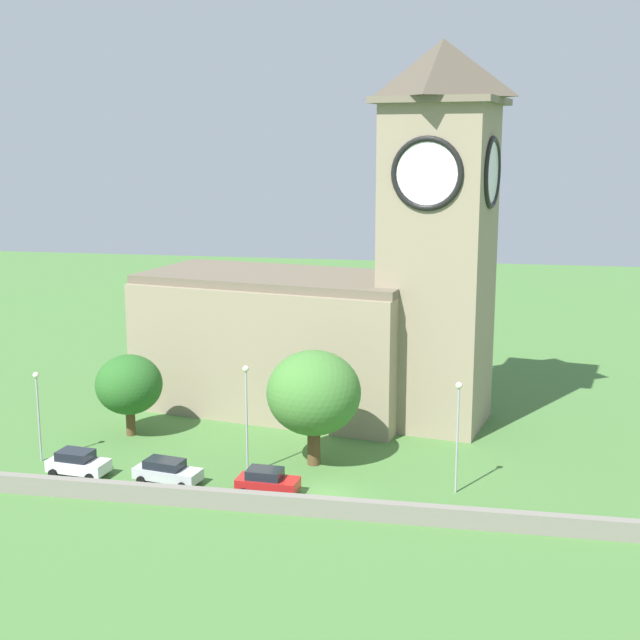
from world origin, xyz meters
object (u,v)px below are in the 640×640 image
at_px(car_red, 267,481).
at_px(streetlamp_central, 458,420).
at_px(church, 337,303).
at_px(tree_churchyard, 129,385).
at_px(streetlamp_west_end, 38,401).
at_px(tree_by_tower, 314,393).
at_px(streetlamp_west_mid, 246,403).
at_px(car_silver, 167,471).
at_px(car_white, 78,463).

xyz_separation_m(car_red, streetlamp_central, (12.22, 2.51, 4.14)).
distance_m(church, tree_churchyard, 18.31).
xyz_separation_m(streetlamp_west_end, tree_churchyard, (4.19, 6.59, -0.37)).
bearing_deg(tree_churchyard, church, 31.54).
bearing_deg(church, tree_churchyard, -148.46).
bearing_deg(tree_by_tower, streetlamp_west_mid, -146.97).
relative_size(car_silver, car_red, 1.16).
xyz_separation_m(car_silver, streetlamp_west_mid, (4.97, 2.53, 4.31)).
bearing_deg(streetlamp_west_end, tree_churchyard, 57.54).
bearing_deg(car_white, streetlamp_west_mid, 11.72).
xyz_separation_m(car_white, tree_churchyard, (0.28, 8.73, 3.22)).
bearing_deg(car_white, car_silver, -1.21).
distance_m(church, streetlamp_central, 19.90).
xyz_separation_m(car_silver, tree_churchyard, (-6.28, 8.87, 3.29)).
height_order(car_silver, streetlamp_west_end, streetlamp_west_end).
relative_size(car_red, streetlamp_west_mid, 0.53).
bearing_deg(streetlamp_west_end, car_red, -9.36).
bearing_deg(car_white, streetlamp_west_end, 151.27).
bearing_deg(church, streetlamp_central, -56.39).
bearing_deg(car_silver, tree_churchyard, 125.31).
bearing_deg(streetlamp_west_end, tree_by_tower, 8.61).
relative_size(car_white, streetlamp_west_mid, 0.56).
relative_size(streetlamp_west_mid, tree_churchyard, 1.20).
distance_m(streetlamp_west_mid, streetlamp_central, 14.43).
distance_m(church, tree_by_tower, 13.44).
height_order(streetlamp_west_end, streetlamp_west_mid, streetlamp_west_mid).
height_order(tree_by_tower, tree_churchyard, tree_by_tower).
distance_m(streetlamp_west_mid, tree_by_tower, 5.00).
bearing_deg(church, streetlamp_west_end, -140.51).
xyz_separation_m(car_red, streetlamp_west_mid, (-2.20, 3.16, 4.27)).
distance_m(church, streetlamp_west_end, 25.26).
distance_m(car_white, tree_by_tower, 17.12).
height_order(streetlamp_central, tree_by_tower, tree_by_tower).
bearing_deg(tree_churchyard, car_silver, -54.69).
distance_m(car_silver, streetlamp_central, 19.91).
distance_m(streetlamp_central, tree_churchyard, 26.61).
distance_m(car_silver, streetlamp_west_end, 11.33).
xyz_separation_m(car_silver, tree_by_tower, (9.16, 5.26, 4.49)).
distance_m(car_white, streetlamp_west_mid, 12.52).
relative_size(church, car_red, 7.56).
bearing_deg(car_silver, streetlamp_central, 5.55).
relative_size(car_red, tree_churchyard, 0.64).
bearing_deg(streetlamp_west_mid, streetlamp_central, -2.57).
relative_size(car_silver, tree_by_tower, 0.58).
bearing_deg(tree_by_tower, streetlamp_central, -18.27).
xyz_separation_m(streetlamp_west_mid, streetlamp_central, (14.41, -0.65, -0.14)).
bearing_deg(streetlamp_west_end, streetlamp_central, -0.77).
bearing_deg(car_white, streetlamp_central, 3.84).
height_order(church, car_red, church).
distance_m(car_white, car_silver, 6.57).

